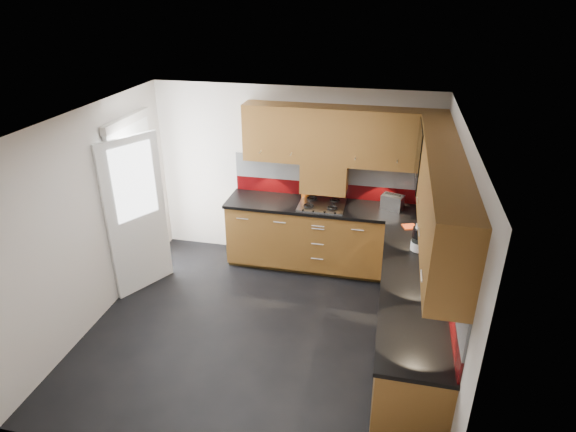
% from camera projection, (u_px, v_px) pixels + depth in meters
% --- Properties ---
extents(room, '(4.00, 3.80, 2.64)m').
position_uv_depth(room, '(256.00, 210.00, 4.81)').
color(room, black).
extents(base_cabinets, '(2.70, 3.20, 0.95)m').
position_uv_depth(base_cabinets, '(362.00, 274.00, 5.70)').
color(base_cabinets, brown).
rests_on(base_cabinets, room).
extents(countertop, '(2.72, 3.22, 0.04)m').
position_uv_depth(countertop, '(364.00, 239.00, 5.48)').
color(countertop, black).
rests_on(countertop, base_cabinets).
extents(backsplash, '(2.70, 3.20, 0.54)m').
position_uv_depth(backsplash, '(386.00, 210.00, 5.51)').
color(backsplash, maroon).
rests_on(backsplash, countertop).
extents(upper_cabinets, '(2.50, 3.20, 0.72)m').
position_uv_depth(upper_cabinets, '(387.00, 162.00, 5.11)').
color(upper_cabinets, brown).
rests_on(upper_cabinets, room).
extents(extractor_hood, '(0.60, 0.33, 0.40)m').
position_uv_depth(extractor_hood, '(324.00, 177.00, 6.26)').
color(extractor_hood, brown).
rests_on(extractor_hood, room).
extents(glass_cabinet, '(0.32, 0.80, 0.66)m').
position_uv_depth(glass_cabinet, '(432.00, 154.00, 5.26)').
color(glass_cabinet, black).
rests_on(glass_cabinet, room).
extents(back_door, '(0.42, 1.19, 2.04)m').
position_uv_depth(back_door, '(137.00, 206.00, 6.02)').
color(back_door, white).
rests_on(back_door, room).
extents(gas_hob, '(0.59, 0.52, 0.05)m').
position_uv_depth(gas_hob, '(322.00, 205.00, 6.25)').
color(gas_hob, silver).
rests_on(gas_hob, countertop).
extents(utensil_pot, '(0.11, 0.11, 0.39)m').
position_uv_depth(utensil_pot, '(306.00, 191.00, 6.48)').
color(utensil_pot, '#D15F13').
rests_on(utensil_pot, countertop).
extents(toaster, '(0.31, 0.24, 0.19)m').
position_uv_depth(toaster, '(392.00, 202.00, 6.14)').
color(toaster, silver).
rests_on(toaster, countertop).
extents(food_processor, '(0.18, 0.18, 0.30)m').
position_uv_depth(food_processor, '(420.00, 238.00, 5.17)').
color(food_processor, white).
rests_on(food_processor, countertop).
extents(paper_towel, '(0.13, 0.13, 0.23)m').
position_uv_depth(paper_towel, '(429.00, 279.00, 4.49)').
color(paper_towel, white).
rests_on(paper_towel, countertop).
extents(orange_cloth, '(0.19, 0.18, 0.02)m').
position_uv_depth(orange_cloth, '(409.00, 227.00, 5.70)').
color(orange_cloth, '#D14117').
rests_on(orange_cloth, countertop).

